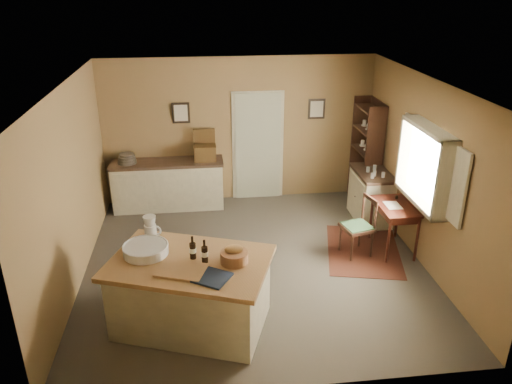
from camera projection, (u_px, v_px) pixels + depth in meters
ground at (255, 263)px, 7.53m from camera, size 5.00×5.00×0.00m
wall_back at (239, 130)px, 9.27m from camera, size 5.00×0.10×2.70m
wall_front at (285, 280)px, 4.71m from camera, size 5.00×0.10×2.70m
wall_left at (71, 189)px, 6.72m from camera, size 0.10×5.00×2.70m
wall_right at (425, 173)px, 7.26m from camera, size 0.10×5.00×2.70m
ceiling at (254, 84)px, 6.45m from camera, size 5.00×5.00×0.00m
door at (258, 145)px, 9.40m from camera, size 0.97×0.06×2.11m
framed_prints at (250, 111)px, 9.12m from camera, size 2.82×0.02×0.38m
window at (428, 165)px, 6.99m from camera, size 0.25×1.99×1.12m
work_island at (191, 291)px, 6.04m from camera, size 2.16×1.77×1.20m
sideboard at (169, 183)px, 9.19m from camera, size 2.03×0.58×1.18m
rug at (363, 250)px, 7.88m from camera, size 1.43×1.81×0.01m
writing_desk at (395, 211)px, 7.67m from camera, size 0.52×0.86×0.82m
desk_chair at (357, 227)px, 7.61m from camera, size 0.52×0.52×0.92m
right_cabinet at (371, 195)px, 8.74m from camera, size 0.56×1.00×0.99m
shelving_unit at (368, 153)px, 9.22m from camera, size 0.33×0.88×1.96m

